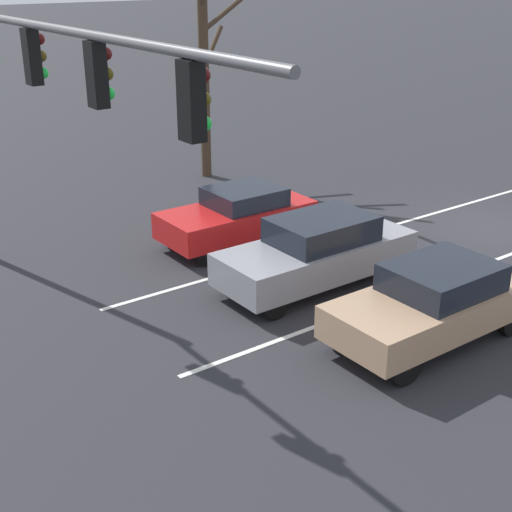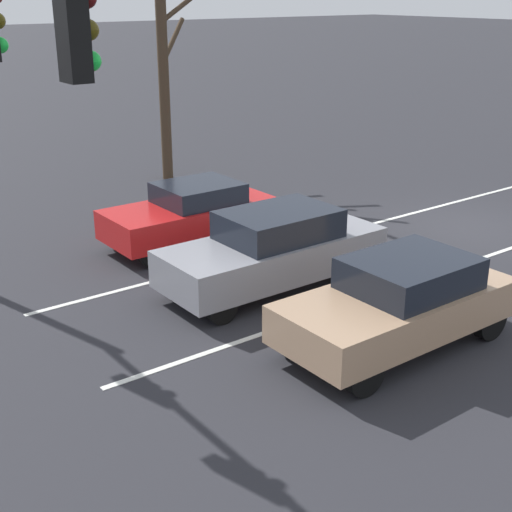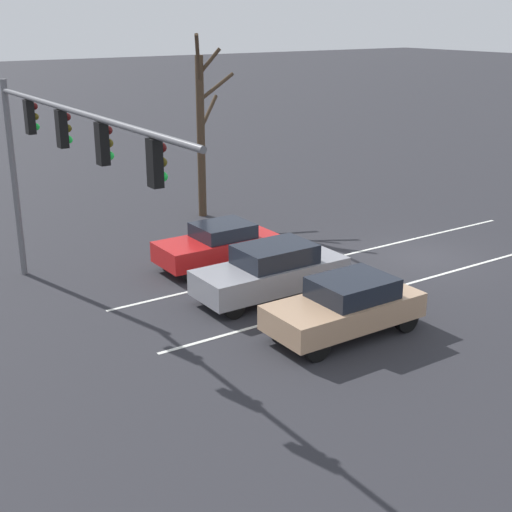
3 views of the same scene
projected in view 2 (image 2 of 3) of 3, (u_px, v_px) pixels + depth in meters
name	position (u px, v px, depth m)	size (l,w,h in m)	color
ground_plane	(467.00, 227.00, 18.33)	(240.00, 240.00, 0.00)	#28282D
lane_stripe_left_divider	(457.00, 267.00, 15.68)	(0.12, 17.03, 0.01)	silver
lane_stripe_center_divider	(352.00, 229.00, 18.14)	(0.12, 17.03, 0.01)	silver
car_tan_leftlane_front	(399.00, 302.00, 11.96)	(1.85, 4.27, 1.55)	tan
car_gray_midlane_front	(274.00, 249.00, 14.38)	(1.79, 4.72, 1.61)	gray
car_red_rightlane_front	(192.00, 214.00, 16.85)	(1.78, 4.06, 1.47)	red
bare_tree_near	(165.00, 57.00, 21.79)	(2.08, 2.40, 7.43)	#423323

